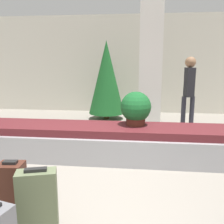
% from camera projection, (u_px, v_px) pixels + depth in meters
% --- Properties ---
extents(ground_plane, '(18.00, 18.00, 0.00)m').
position_uv_depth(ground_plane, '(97.00, 208.00, 2.95)').
color(ground_plane, gray).
extents(back_wall, '(18.00, 0.06, 3.20)m').
position_uv_depth(back_wall, '(126.00, 65.00, 8.31)').
color(back_wall, beige).
rests_on(back_wall, ground_plane).
extents(carousel, '(8.88, 0.95, 0.58)m').
position_uv_depth(carousel, '(112.00, 142.00, 4.46)').
color(carousel, '#9E9EA3').
rests_on(carousel, ground_plane).
extents(pillar, '(0.53, 0.53, 3.20)m').
position_uv_depth(pillar, '(150.00, 66.00, 6.03)').
color(pillar, silver).
rests_on(pillar, ground_plane).
extents(suitcase_0, '(0.27, 0.23, 0.69)m').
position_uv_depth(suitcase_0, '(13.00, 193.00, 2.63)').
color(suitcase_0, '#472319').
rests_on(suitcase_0, ground_plane).
extents(suitcase_3, '(0.40, 0.27, 0.73)m').
position_uv_depth(suitcase_3, '(38.00, 206.00, 2.37)').
color(suitcase_3, '#5B6647').
rests_on(suitcase_3, ground_plane).
extents(potted_plant_1, '(0.54, 0.54, 0.60)m').
position_uv_depth(potted_plant_1, '(136.00, 108.00, 4.41)').
color(potted_plant_1, '#4C2319').
rests_on(potted_plant_1, carousel).
extents(traveler_1, '(0.31, 0.34, 1.81)m').
position_uv_depth(traveler_1, '(189.00, 87.00, 5.97)').
color(traveler_1, '#282833').
rests_on(traveler_1, ground_plane).
extents(decorated_tree, '(1.05, 1.05, 2.30)m').
position_uv_depth(decorated_tree, '(106.00, 78.00, 7.30)').
color(decorated_tree, '#4C331E').
rests_on(decorated_tree, ground_plane).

